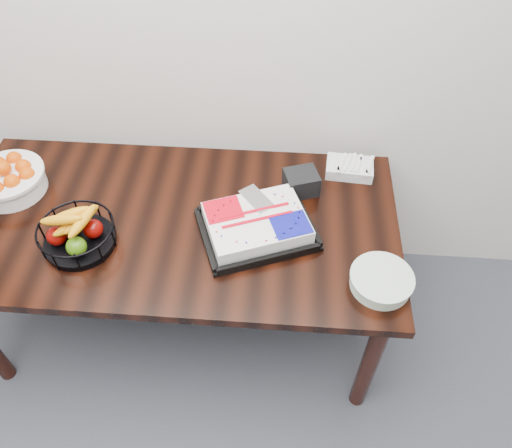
# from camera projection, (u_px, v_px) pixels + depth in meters

# --- Properties ---
(table) EXTENTS (1.80, 0.90, 0.75)m
(table) POSITION_uv_depth(u_px,v_px,m) (177.00, 233.00, 2.08)
(table) COLOR black
(table) RESTS_ON ground
(cake_tray) EXTENTS (0.52, 0.47, 0.09)m
(cake_tray) POSITION_uv_depth(u_px,v_px,m) (257.00, 225.00, 1.94)
(cake_tray) COLOR black
(cake_tray) RESTS_ON table
(tangerine_bowl) EXTENTS (0.31, 0.31, 0.19)m
(tangerine_bowl) POSITION_uv_depth(u_px,v_px,m) (6.00, 175.00, 2.06)
(tangerine_bowl) COLOR white
(tangerine_bowl) RESTS_ON table
(fruit_basket) EXTENTS (0.29, 0.29, 0.15)m
(fruit_basket) POSITION_uv_depth(u_px,v_px,m) (77.00, 233.00, 1.88)
(fruit_basket) COLOR black
(fruit_basket) RESTS_ON table
(plate_stack) EXTENTS (0.23, 0.23, 0.06)m
(plate_stack) POSITION_uv_depth(u_px,v_px,m) (381.00, 281.00, 1.78)
(plate_stack) COLOR white
(plate_stack) RESTS_ON table
(fork_bag) EXTENTS (0.21, 0.15, 0.06)m
(fork_bag) POSITION_uv_depth(u_px,v_px,m) (349.00, 168.00, 2.17)
(fork_bag) COLOR silver
(fork_bag) RESTS_ON table
(napkin_box) EXTENTS (0.16, 0.15, 0.10)m
(napkin_box) POSITION_uv_depth(u_px,v_px,m) (301.00, 182.00, 2.08)
(napkin_box) COLOR black
(napkin_box) RESTS_ON table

